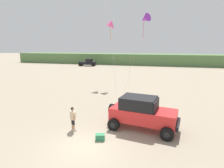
# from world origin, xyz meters

# --- Properties ---
(ground_plane) EXTENTS (220.00, 220.00, 0.00)m
(ground_plane) POSITION_xyz_m (0.00, 0.00, 0.00)
(ground_plane) COLOR gray
(dune_ridge) EXTENTS (90.00, 8.03, 3.13)m
(dune_ridge) POSITION_xyz_m (3.10, 48.37, 1.56)
(dune_ridge) COLOR #567A47
(dune_ridge) RESTS_ON ground_plane
(jeep) EXTENTS (4.99, 3.02, 2.26)m
(jeep) POSITION_xyz_m (2.85, 3.18, 1.20)
(jeep) COLOR red
(jeep) RESTS_ON ground_plane
(person_watching) EXTENTS (0.49, 0.47, 1.67)m
(person_watching) POSITION_xyz_m (-1.63, 1.72, 0.94)
(person_watching) COLOR tan
(person_watching) RESTS_ON ground_plane
(cooler_box) EXTENTS (0.64, 0.50, 0.38)m
(cooler_box) POSITION_xyz_m (0.55, 0.92, 0.19)
(cooler_box) COLOR #2D7F51
(cooler_box) RESTS_ON ground_plane
(distant_pickup) EXTENTS (4.78, 2.84, 1.98)m
(distant_pickup) POSITION_xyz_m (-15.94, 40.13, 0.94)
(distant_pickup) COLOR black
(distant_pickup) RESTS_ON ground_plane
(kite_red_delta) EXTENTS (2.78, 6.40, 8.98)m
(kite_red_delta) POSITION_xyz_m (-2.69, 16.05, 8.23)
(kite_red_delta) COLOR #E04C93
(kite_red_delta) RESTS_ON ground_plane
(kite_black_sled) EXTENTS (2.63, 5.08, 9.47)m
(kite_black_sled) POSITION_xyz_m (1.83, 14.31, 8.75)
(kite_black_sled) COLOR purple
(kite_black_sled) RESTS_ON ground_plane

